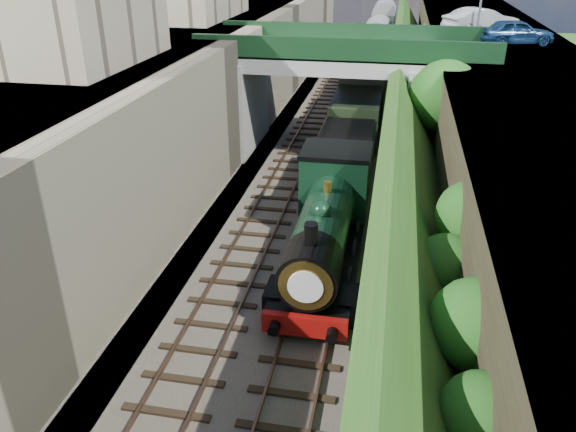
{
  "coord_description": "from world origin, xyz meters",
  "views": [
    {
      "loc": [
        3.35,
        -8.42,
        11.68
      ],
      "look_at": [
        0.0,
        9.08,
        2.93
      ],
      "focal_mm": 35.0,
      "sensor_mm": 36.0,
      "label": 1
    }
  ],
  "objects_px": {
    "road_bridge": "(353,88)",
    "tree": "(447,99)",
    "car_blue": "(516,32)",
    "car_silver": "(481,21)",
    "locomotive": "(326,227)",
    "tender": "(345,166)"
  },
  "relations": [
    {
      "from": "car_blue",
      "to": "tender",
      "type": "relative_size",
      "value": 0.7
    },
    {
      "from": "car_silver",
      "to": "tender",
      "type": "distance_m",
      "value": 16.23
    },
    {
      "from": "road_bridge",
      "to": "locomotive",
      "type": "bearing_deg",
      "value": -88.92
    },
    {
      "from": "locomotive",
      "to": "tender",
      "type": "relative_size",
      "value": 1.7
    },
    {
      "from": "car_blue",
      "to": "car_silver",
      "type": "height_order",
      "value": "car_silver"
    },
    {
      "from": "tree",
      "to": "car_silver",
      "type": "xyz_separation_m",
      "value": [
        2.53,
        11.28,
        2.41
      ]
    },
    {
      "from": "car_blue",
      "to": "tender",
      "type": "height_order",
      "value": "car_blue"
    },
    {
      "from": "car_blue",
      "to": "tender",
      "type": "distance_m",
      "value": 13.92
    },
    {
      "from": "car_blue",
      "to": "car_silver",
      "type": "distance_m",
      "value": 4.35
    },
    {
      "from": "car_silver",
      "to": "locomotive",
      "type": "height_order",
      "value": "car_silver"
    },
    {
      "from": "tender",
      "to": "tree",
      "type": "bearing_deg",
      "value": 24.88
    },
    {
      "from": "locomotive",
      "to": "road_bridge",
      "type": "bearing_deg",
      "value": 91.08
    },
    {
      "from": "car_silver",
      "to": "locomotive",
      "type": "distance_m",
      "value": 22.65
    },
    {
      "from": "road_bridge",
      "to": "car_silver",
      "type": "height_order",
      "value": "car_silver"
    },
    {
      "from": "road_bridge",
      "to": "tree",
      "type": "xyz_separation_m",
      "value": [
        4.97,
        -3.97,
        0.57
      ]
    },
    {
      "from": "road_bridge",
      "to": "car_silver",
      "type": "xyz_separation_m",
      "value": [
        7.5,
        7.32,
        2.98
      ]
    },
    {
      "from": "road_bridge",
      "to": "car_blue",
      "type": "distance_m",
      "value": 10.01
    },
    {
      "from": "car_silver",
      "to": "locomotive",
      "type": "bearing_deg",
      "value": 131.96
    },
    {
      "from": "car_blue",
      "to": "locomotive",
      "type": "distance_m",
      "value": 19.58
    },
    {
      "from": "road_bridge",
      "to": "tree",
      "type": "bearing_deg",
      "value": -38.6
    },
    {
      "from": "car_silver",
      "to": "tree",
      "type": "bearing_deg",
      "value": 138.51
    },
    {
      "from": "car_blue",
      "to": "road_bridge",
      "type": "bearing_deg",
      "value": 94.88
    }
  ]
}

